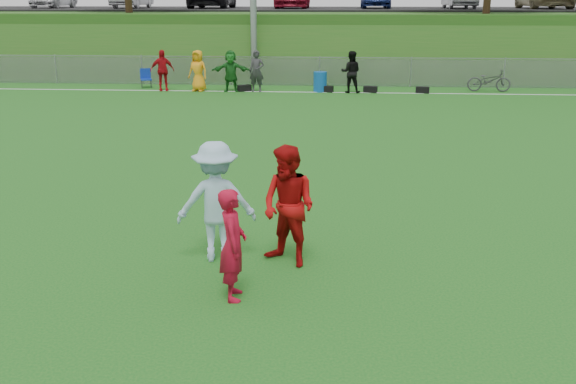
# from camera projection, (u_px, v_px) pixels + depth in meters

# --- Properties ---
(ground) EXTENTS (120.00, 120.00, 0.00)m
(ground) POSITION_uv_depth(u_px,v_px,m) (282.00, 268.00, 9.44)
(ground) COLOR #125619
(ground) RESTS_ON ground
(sideline_far) EXTENTS (60.00, 0.10, 0.01)m
(sideline_far) POSITION_uv_depth(u_px,v_px,m) (318.00, 92.00, 26.60)
(sideline_far) COLOR white
(sideline_far) RESTS_ON ground
(fence) EXTENTS (58.00, 0.06, 1.30)m
(fence) POSITION_uv_depth(u_px,v_px,m) (319.00, 71.00, 28.32)
(fence) COLOR gray
(fence) RESTS_ON ground
(berm) EXTENTS (120.00, 18.00, 3.00)m
(berm) POSITION_uv_depth(u_px,v_px,m) (325.00, 36.00, 38.55)
(berm) COLOR #225A19
(berm) RESTS_ON ground
(parking_lot) EXTENTS (120.00, 12.00, 0.10)m
(parking_lot) POSITION_uv_depth(u_px,v_px,m) (326.00, 9.00, 40.01)
(parking_lot) COLOR black
(parking_lot) RESTS_ON berm
(spectator_row) EXTENTS (8.84, 0.76, 1.69)m
(spectator_row) POSITION_uv_depth(u_px,v_px,m) (242.00, 71.00, 26.58)
(spectator_row) COLOR #B60C15
(spectator_row) RESTS_ON ground
(gear_bags) EXTENTS (7.99, 0.51, 0.26)m
(gear_bags) POSITION_uv_depth(u_px,v_px,m) (340.00, 89.00, 26.59)
(gear_bags) COLOR black
(gear_bags) RESTS_ON ground
(player_red_left) EXTENTS (0.43, 0.59, 1.50)m
(player_red_left) POSITION_uv_depth(u_px,v_px,m) (233.00, 244.00, 8.31)
(player_red_left) COLOR #AE0C25
(player_red_left) RESTS_ON ground
(player_red_center) EXTENTS (1.11, 1.05, 1.80)m
(player_red_center) POSITION_uv_depth(u_px,v_px,m) (289.00, 206.00, 9.34)
(player_red_center) COLOR #A40B0B
(player_red_center) RESTS_ON ground
(player_blue) EXTENTS (1.28, 0.89, 1.82)m
(player_blue) POSITION_uv_depth(u_px,v_px,m) (216.00, 202.00, 9.52)
(player_blue) COLOR #A3CAE3
(player_blue) RESTS_ON ground
(recycling_bin) EXTENTS (0.66, 0.66, 0.83)m
(recycling_bin) POSITION_uv_depth(u_px,v_px,m) (320.00, 82.00, 26.67)
(recycling_bin) COLOR #0E4CA1
(recycling_bin) RESTS_ON ground
(camp_chair) EXTENTS (0.59, 0.60, 0.82)m
(camp_chair) POSITION_uv_depth(u_px,v_px,m) (146.00, 82.00, 27.84)
(camp_chair) COLOR #0E2D9E
(camp_chair) RESTS_ON ground
(bicycle) EXTENTS (1.80, 0.74, 0.92)m
(bicycle) POSITION_uv_depth(u_px,v_px,m) (489.00, 80.00, 26.68)
(bicycle) COLOR #313134
(bicycle) RESTS_ON ground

